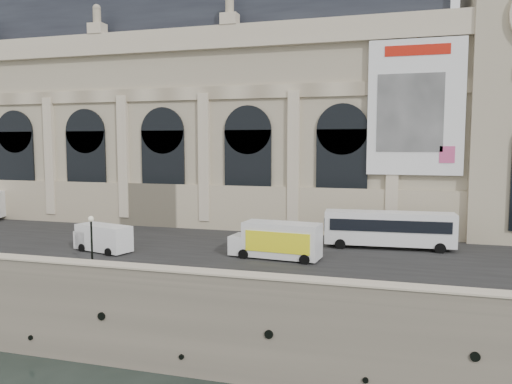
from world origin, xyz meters
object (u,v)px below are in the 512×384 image
(bus_right, at_px, (389,228))
(van_c, at_px, (101,238))
(box_truck, at_px, (277,241))
(lamp_right, at_px, (92,243))

(bus_right, xyz_separation_m, van_c, (-24.44, -8.20, -0.67))
(van_c, xyz_separation_m, box_truck, (15.60, 1.60, 0.30))
(van_c, height_order, box_truck, box_truck)
(bus_right, bearing_deg, lamp_right, -146.52)
(van_c, relative_size, box_truck, 0.74)
(van_c, bearing_deg, bus_right, 18.54)
(bus_right, height_order, lamp_right, lamp_right)
(lamp_right, bearing_deg, bus_right, 33.48)
(bus_right, xyz_separation_m, box_truck, (-8.85, -6.60, -0.36))
(box_truck, height_order, lamp_right, lamp_right)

